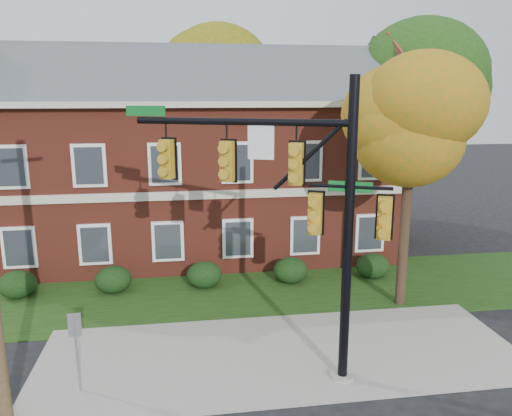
{
  "coord_description": "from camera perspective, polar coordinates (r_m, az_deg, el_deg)",
  "views": [
    {
      "loc": [
        -2.72,
        -12.07,
        7.48
      ],
      "look_at": [
        -0.47,
        3.0,
        4.02
      ],
      "focal_mm": 35.0,
      "sensor_mm": 36.0,
      "label": 1
    }
  ],
  "objects": [
    {
      "name": "ground",
      "position": [
        14.46,
        3.8,
        -18.39
      ],
      "size": [
        120.0,
        120.0,
        0.0
      ],
      "primitive_type": "plane",
      "color": "black",
      "rests_on": "ground"
    },
    {
      "name": "sidewalk",
      "position": [
        15.28,
        2.97,
        -16.35
      ],
      "size": [
        14.0,
        5.0,
        0.08
      ],
      "primitive_type": "cube",
      "color": "gray",
      "rests_on": "ground"
    },
    {
      "name": "grass_strip",
      "position": [
        19.74,
        0.06,
        -9.41
      ],
      "size": [
        30.0,
        6.0,
        0.04
      ],
      "primitive_type": "cube",
      "color": "#193811",
      "rests_on": "ground"
    },
    {
      "name": "apartment_building",
      "position": [
        24.17,
        -6.79,
        6.78
      ],
      "size": [
        18.8,
        8.8,
        9.74
      ],
      "color": "maroon",
      "rests_on": "ground"
    },
    {
      "name": "hedge_far_left",
      "position": [
        20.98,
        -25.61,
        -7.88
      ],
      "size": [
        1.4,
        1.26,
        1.05
      ],
      "primitive_type": "ellipsoid",
      "color": "black",
      "rests_on": "ground"
    },
    {
      "name": "hedge_left",
      "position": [
        20.21,
        -16.01,
        -7.86
      ],
      "size": [
        1.4,
        1.26,
        1.05
      ],
      "primitive_type": "ellipsoid",
      "color": "black",
      "rests_on": "ground"
    },
    {
      "name": "hedge_center",
      "position": [
        20.03,
        -5.95,
        -7.6
      ],
      "size": [
        1.4,
        1.26,
        1.05
      ],
      "primitive_type": "ellipsoid",
      "color": "black",
      "rests_on": "ground"
    },
    {
      "name": "hedge_right",
      "position": [
        20.46,
        3.96,
        -7.11
      ],
      "size": [
        1.4,
        1.26,
        1.05
      ],
      "primitive_type": "ellipsoid",
      "color": "black",
      "rests_on": "ground"
    },
    {
      "name": "hedge_far_right",
      "position": [
        21.46,
        13.19,
        -6.47
      ],
      "size": [
        1.4,
        1.26,
        1.05
      ],
      "primitive_type": "ellipsoid",
      "color": "black",
      "rests_on": "ground"
    },
    {
      "name": "tree_near_right",
      "position": [
        17.83,
        18.24,
        9.55
      ],
      "size": [
        4.5,
        4.25,
        8.58
      ],
      "color": "black",
      "rests_on": "ground"
    },
    {
      "name": "tree_right_rear",
      "position": [
        27.65,
        17.82,
        13.53
      ],
      "size": [
        6.3,
        5.95,
        10.62
      ],
      "color": "black",
      "rests_on": "ground"
    },
    {
      "name": "tree_far_rear",
      "position": [
        31.96,
        -4.96,
        15.19
      ],
      "size": [
        6.84,
        6.46,
        11.52
      ],
      "color": "black",
      "rests_on": "ground"
    },
    {
      "name": "traffic_signal",
      "position": [
        12.7,
        4.23,
        1.2
      ],
      "size": [
        6.58,
        3.1,
        7.95
      ],
      "rotation": [
        0.0,
        0.0,
        -0.42
      ],
      "color": "gray",
      "rests_on": "ground"
    },
    {
      "name": "sign_post",
      "position": [
        13.68,
        -19.89,
        -13.97
      ],
      "size": [
        0.32,
        0.07,
        2.2
      ],
      "rotation": [
        0.0,
        0.0,
        0.09
      ],
      "color": "slate",
      "rests_on": "ground"
    }
  ]
}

